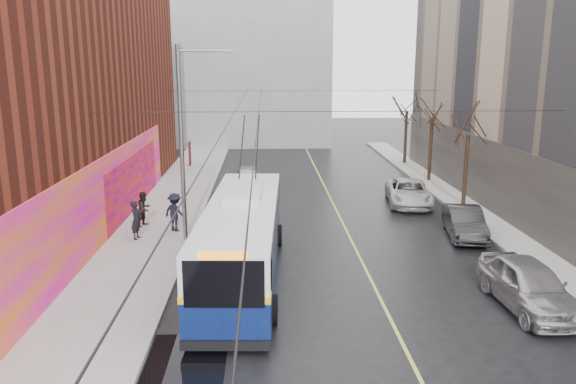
# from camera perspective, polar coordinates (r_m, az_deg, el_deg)

# --- Properties ---
(ground) EXTENTS (140.00, 140.00, 0.00)m
(ground) POSITION_cam_1_polar(r_m,az_deg,el_deg) (17.51, 6.54, -15.01)
(ground) COLOR black
(ground) RESTS_ON ground
(sidewalk_left) EXTENTS (4.00, 60.00, 0.15)m
(sidewalk_left) POSITION_cam_1_polar(r_m,az_deg,el_deg) (28.95, -13.17, -3.65)
(sidewalk_left) COLOR gray
(sidewalk_left) RESTS_ON ground
(sidewalk_right) EXTENTS (2.00, 60.00, 0.15)m
(sidewalk_right) POSITION_cam_1_polar(r_m,az_deg,el_deg) (30.71, 19.83, -3.13)
(sidewalk_right) COLOR gray
(sidewalk_right) RESTS_ON ground
(lane_line) EXTENTS (0.12, 50.00, 0.01)m
(lane_line) POSITION_cam_1_polar(r_m,az_deg,el_deg) (30.65, 5.29, -2.56)
(lane_line) COLOR #BFB74C
(lane_line) RESTS_ON ground
(building_far) EXTENTS (20.50, 12.10, 18.00)m
(building_far) POSITION_cam_1_polar(r_m,az_deg,el_deg) (60.34, -5.88, 13.71)
(building_far) COLOR gray
(building_far) RESTS_ON ground
(streetlight_pole) EXTENTS (2.65, 0.60, 9.00)m
(streetlight_pole) POSITION_cam_1_polar(r_m,az_deg,el_deg) (25.72, -10.43, 5.30)
(streetlight_pole) COLOR slate
(streetlight_pole) RESTS_ON ground
(catenary_wires) EXTENTS (18.00, 60.00, 0.22)m
(catenary_wires) POSITION_cam_1_polar(r_m,az_deg,el_deg) (30.09, -2.40, 9.27)
(catenary_wires) COLOR black
(tree_near) EXTENTS (3.20, 3.20, 6.40)m
(tree_near) POSITION_cam_1_polar(r_m,az_deg,el_deg) (33.49, 17.92, 6.85)
(tree_near) COLOR black
(tree_near) RESTS_ON ground
(tree_mid) EXTENTS (3.20, 3.20, 6.68)m
(tree_mid) POSITION_cam_1_polar(r_m,az_deg,el_deg) (40.08, 14.50, 8.38)
(tree_mid) COLOR black
(tree_mid) RESTS_ON ground
(tree_far) EXTENTS (3.20, 3.20, 6.57)m
(tree_far) POSITION_cam_1_polar(r_m,az_deg,el_deg) (46.81, 12.02, 8.98)
(tree_far) COLOR black
(tree_far) RESTS_ON ground
(puddle) EXTENTS (2.25, 3.72, 0.01)m
(puddle) POSITION_cam_1_polar(r_m,az_deg,el_deg) (16.52, -10.44, -16.97)
(puddle) COLOR black
(puddle) RESTS_ON ground
(pigeons_flying) EXTENTS (1.09, 0.98, 1.97)m
(pigeons_flying) POSITION_cam_1_polar(r_m,az_deg,el_deg) (24.41, -2.39, 9.95)
(pigeons_flying) COLOR slate
(trolleybus) EXTENTS (3.32, 12.34, 5.79)m
(trolleybus) POSITION_cam_1_polar(r_m,az_deg,el_deg) (21.69, -4.65, -4.73)
(trolleybus) COLOR #0A184D
(trolleybus) RESTS_ON ground
(parked_car_a) EXTENTS (2.16, 4.99, 1.68)m
(parked_car_a) POSITION_cam_1_polar(r_m,az_deg,el_deg) (20.97, 23.27, -8.66)
(parked_car_a) COLOR #A6A5AA
(parked_car_a) RESTS_ON ground
(parked_car_b) EXTENTS (2.22, 4.60, 1.45)m
(parked_car_b) POSITION_cam_1_polar(r_m,az_deg,el_deg) (28.24, 17.50, -2.96)
(parked_car_b) COLOR #28282B
(parked_car_b) RESTS_ON ground
(parked_car_c) EXTENTS (3.04, 5.47, 1.45)m
(parked_car_c) POSITION_cam_1_polar(r_m,az_deg,el_deg) (33.88, 12.15, -0.04)
(parked_car_c) COLOR silver
(parked_car_c) RESTS_ON ground
(following_car) EXTENTS (1.92, 4.57, 1.54)m
(following_car) POSITION_cam_1_polar(r_m,az_deg,el_deg) (37.05, -4.13, 1.41)
(following_car) COLOR #BCBCC1
(following_car) RESTS_ON ground
(pedestrian_a) EXTENTS (0.52, 0.72, 1.83)m
(pedestrian_a) POSITION_cam_1_polar(r_m,az_deg,el_deg) (27.05, -15.18, -2.76)
(pedestrian_a) COLOR black
(pedestrian_a) RESTS_ON sidewalk_left
(pedestrian_b) EXTENTS (0.96, 1.05, 1.75)m
(pedestrian_b) POSITION_cam_1_polar(r_m,az_deg,el_deg) (29.16, -14.39, -1.66)
(pedestrian_b) COLOR black
(pedestrian_b) RESTS_ON sidewalk_left
(pedestrian_c) EXTENTS (1.41, 1.23, 1.89)m
(pedestrian_c) POSITION_cam_1_polar(r_m,az_deg,el_deg) (27.89, -11.41, -2.02)
(pedestrian_c) COLOR black
(pedestrian_c) RESTS_ON sidewalk_left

